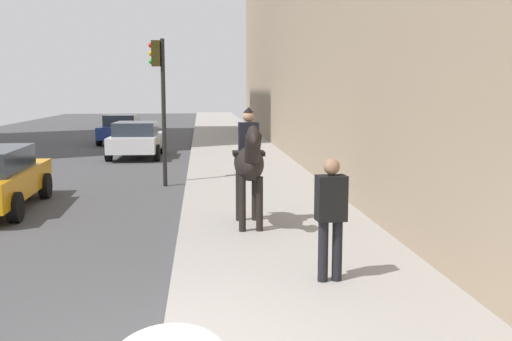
% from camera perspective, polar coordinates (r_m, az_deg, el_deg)
% --- Properties ---
extents(mounted_horse_near, '(2.15, 0.60, 2.28)m').
position_cam_1_polar(mounted_horse_near, '(10.95, -0.68, 0.92)').
color(mounted_horse_near, black).
rests_on(mounted_horse_near, sidewalk_slab).
extents(pedestrian_greeting, '(0.29, 0.42, 1.70)m').
position_cam_1_polar(pedestrian_greeting, '(7.92, 7.39, -4.02)').
color(pedestrian_greeting, black).
rests_on(pedestrian_greeting, sidewalk_slab).
extents(car_near_lane, '(4.60, 2.03, 1.44)m').
position_cam_1_polar(car_near_lane, '(30.35, -13.10, 4.11)').
color(car_near_lane, navy).
rests_on(car_near_lane, ground).
extents(car_far_lane, '(4.06, 2.13, 1.44)m').
position_cam_1_polar(car_far_lane, '(23.66, -11.68, 3.05)').
color(car_far_lane, silver).
rests_on(car_far_lane, ground).
extents(traffic_light_near_curb, '(0.20, 0.44, 4.11)m').
position_cam_1_polar(traffic_light_near_curb, '(16.40, -9.43, 7.94)').
color(traffic_light_near_curb, black).
rests_on(traffic_light_near_curb, ground).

